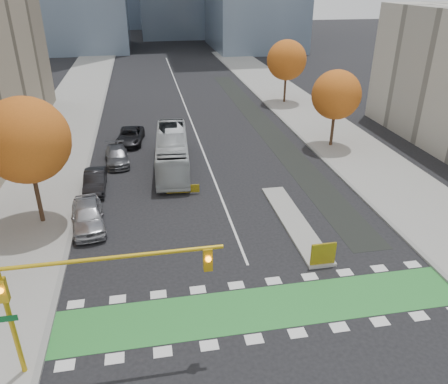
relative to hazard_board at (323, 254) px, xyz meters
name	(u,v)px	position (x,y,z in m)	size (l,w,h in m)	color
ground	(273,330)	(-4.00, -4.20, -0.80)	(300.00, 300.00, 0.00)	black
sidewalk_west	(42,174)	(-17.50, 15.80, -0.73)	(7.00, 120.00, 0.15)	gray
sidewalk_east	(355,152)	(9.50, 15.80, -0.73)	(7.00, 120.00, 0.15)	gray
curb_west	(87,171)	(-14.00, 15.80, -0.73)	(0.30, 120.00, 0.16)	gray
curb_east	(318,155)	(6.00, 15.80, -0.73)	(0.30, 120.00, 0.16)	gray
bike_crossing	(265,307)	(-4.00, -2.70, -0.79)	(20.00, 3.00, 0.01)	#297F32
centre_line	(184,103)	(-4.00, 35.80, -0.80)	(0.15, 70.00, 0.01)	silver
bike_lane_paint	(262,124)	(3.50, 25.80, -0.80)	(2.50, 50.00, 0.01)	black
median_island	(294,222)	(0.00, 4.80, -0.72)	(1.60, 10.00, 0.16)	gray
hazard_board	(323,254)	(0.00, 0.00, 0.00)	(1.40, 0.12, 1.30)	yellow
tree_west	(26,140)	(-16.00, 7.80, 4.82)	(5.20, 5.20, 8.22)	#332114
tree_east_near	(336,95)	(8.00, 17.80, 4.06)	(4.40, 4.40, 7.08)	#332114
tree_east_far	(287,60)	(8.50, 33.80, 4.44)	(4.80, 4.80, 7.65)	#332114
traffic_signal_west	(77,286)	(-11.93, -4.71, 3.23)	(8.53, 0.56, 5.20)	#BF9914
bus	(172,151)	(-7.00, 15.27, 0.67)	(2.47, 10.57, 2.95)	#B8BEC1
parked_car_a	(88,215)	(-13.00, 6.68, 0.03)	(1.97, 4.89, 1.67)	#A9A9AF
parked_car_b	(95,181)	(-13.00, 12.19, -0.10)	(1.49, 4.28, 1.41)	black
parked_car_c	(117,156)	(-11.58, 17.19, -0.14)	(1.86, 4.57, 1.33)	#54555A
parked_car_d	(130,136)	(-10.50, 22.19, -0.11)	(2.28, 4.94, 1.37)	black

